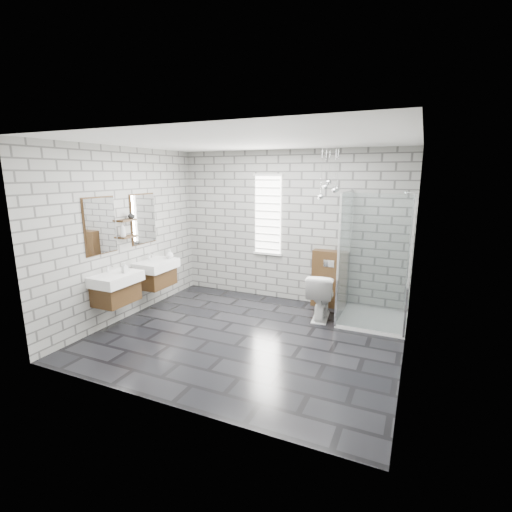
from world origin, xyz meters
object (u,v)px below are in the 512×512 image
Objects in this scene: vanity_right at (155,266)px; shower_enclosure at (367,292)px; toilet at (321,296)px; cistern_panel at (330,279)px; vanity_left at (114,280)px.

shower_enclosure is (3.41, 0.79, -0.25)m from vanity_right.
toilet is (-0.70, -0.06, -0.13)m from shower_enclosure.
cistern_panel is 0.49× the size of shower_enclosure.
vanity_right reaches higher than toilet.
vanity_right reaches higher than cistern_panel.
vanity_left is 0.77× the size of shower_enclosure.
cistern_panel is 1.33× the size of toilet.
vanity_right is at bearing 8.28° from toilet.
shower_enclosure is at bearing 178.06° from toilet.
vanity_right is at bearing -154.27° from cistern_panel.
shower_enclosure is 0.72m from toilet.
vanity_right is at bearing 90.00° from vanity_left.
cistern_panel reaches higher than toilet.
vanity_left and vanity_right have the same top height.
vanity_left is 2.09× the size of toilet.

